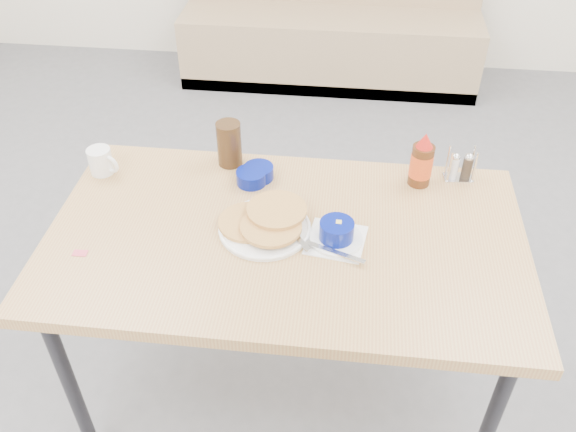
# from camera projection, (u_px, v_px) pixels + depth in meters

# --- Properties ---
(booth_bench) EXTENTS (1.90, 0.56, 1.22)m
(booth_bench) POSITION_uv_depth(u_px,v_px,m) (331.00, 24.00, 3.97)
(booth_bench) COLOR tan
(booth_bench) RESTS_ON ground
(dining_table) EXTENTS (1.40, 0.80, 0.76)m
(dining_table) POSITION_uv_depth(u_px,v_px,m) (286.00, 250.00, 1.82)
(dining_table) COLOR tan
(dining_table) RESTS_ON ground
(pancake_plate) EXTENTS (0.28, 0.27, 0.05)m
(pancake_plate) POSITION_uv_depth(u_px,v_px,m) (265.00, 224.00, 1.79)
(pancake_plate) COLOR white
(pancake_plate) RESTS_ON dining_table
(coffee_mug) EXTENTS (0.11, 0.08, 0.09)m
(coffee_mug) POSITION_uv_depth(u_px,v_px,m) (101.00, 161.00, 1.99)
(coffee_mug) COLOR white
(coffee_mug) RESTS_ON dining_table
(grits_setting) EXTENTS (0.19, 0.20, 0.07)m
(grits_setting) POSITION_uv_depth(u_px,v_px,m) (336.00, 233.00, 1.74)
(grits_setting) COLOR white
(grits_setting) RESTS_ON dining_table
(creamer_bowl) EXTENTS (0.10, 0.10, 0.04)m
(creamer_bowl) POSITION_uv_depth(u_px,v_px,m) (259.00, 172.00, 1.98)
(creamer_bowl) COLOR navy
(creamer_bowl) RESTS_ON dining_table
(butter_bowl) EXTENTS (0.10, 0.10, 0.04)m
(butter_bowl) POSITION_uv_depth(u_px,v_px,m) (251.00, 177.00, 1.96)
(butter_bowl) COLOR navy
(butter_bowl) RESTS_ON dining_table
(amber_tumbler) EXTENTS (0.09, 0.09, 0.15)m
(amber_tumbler) POSITION_uv_depth(u_px,v_px,m) (229.00, 144.00, 2.01)
(amber_tumbler) COLOR #362211
(amber_tumbler) RESTS_ON dining_table
(condiment_caddy) EXTENTS (0.10, 0.06, 0.11)m
(condiment_caddy) POSITION_uv_depth(u_px,v_px,m) (460.00, 168.00, 1.97)
(condiment_caddy) COLOR silver
(condiment_caddy) RESTS_ON dining_table
(syrup_bottle) EXTENTS (0.07, 0.07, 0.19)m
(syrup_bottle) POSITION_uv_depth(u_px,v_px,m) (422.00, 162.00, 1.92)
(syrup_bottle) COLOR #47230F
(syrup_bottle) RESTS_ON dining_table
(sugar_wrapper) EXTENTS (0.04, 0.03, 0.00)m
(sugar_wrapper) POSITION_uv_depth(u_px,v_px,m) (80.00, 253.00, 1.72)
(sugar_wrapper) COLOR #E34B63
(sugar_wrapper) RESTS_ON dining_table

